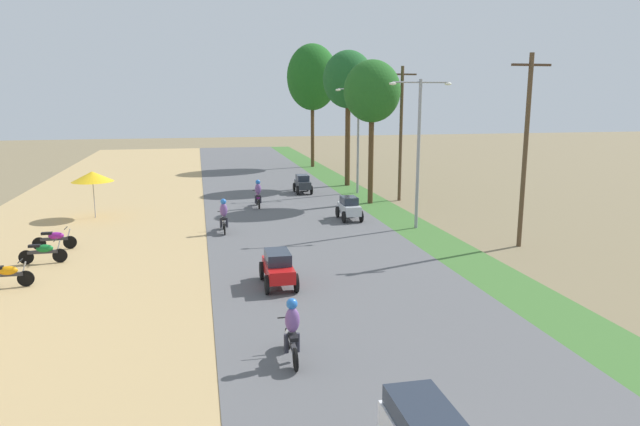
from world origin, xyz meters
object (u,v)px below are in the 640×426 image
object	(u,v)px
parked_motorbike_second	(7,274)
car_hatchback_charcoal	(303,183)
motorbike_ahead_second	(224,216)
motorbike_ahead_third	(258,194)
streetlamp_mid	(358,132)
car_hatchback_silver	(349,207)
median_tree_second	(348,80)
car_sedan_red	(278,267)
median_tree_nearest	(372,92)
utility_pole_far	(525,148)
vendor_umbrella	(92,177)
median_tree_third	(312,77)
parked_motorbike_third	(43,251)
utility_pole_near	(401,132)
motorbike_foreground_rider	(292,331)
parked_motorbike_fourth	(55,238)
streetlamp_near	(419,143)

from	to	relation	value
parked_motorbike_second	car_hatchback_charcoal	xyz separation A→B (m)	(13.46, 17.33, 0.19)
motorbike_ahead_second	motorbike_ahead_third	xyz separation A→B (m)	(2.27, 6.05, 0.00)
streetlamp_mid	motorbike_ahead_second	xyz separation A→B (m)	(-9.46, -9.96, -3.33)
car_hatchback_silver	motorbike_ahead_second	xyz separation A→B (m)	(-6.65, -1.56, 0.11)
median_tree_second	car_sedan_red	bearing A→B (deg)	-110.46
median_tree_second	motorbike_ahead_third	world-z (taller)	median_tree_second
median_tree_nearest	median_tree_second	world-z (taller)	median_tree_second
streetlamp_mid	utility_pole_far	xyz separation A→B (m)	(3.23, -15.05, 0.16)
vendor_umbrella	median_tree_third	xyz separation A→B (m)	(16.05, 20.24, 5.90)
parked_motorbike_third	motorbike_ahead_second	bearing A→B (deg)	28.01
utility_pole_near	car_hatchback_silver	bearing A→B (deg)	-131.34
utility_pole_near	motorbike_foreground_rider	world-z (taller)	utility_pole_near
car_hatchback_charcoal	motorbike_ahead_third	xyz separation A→B (m)	(-3.49, -4.55, 0.11)
utility_pole_near	motorbike_ahead_second	world-z (taller)	utility_pole_near
median_tree_nearest	motorbike_ahead_third	bearing A→B (deg)	-179.76
median_tree_third	motorbike_foreground_rider	size ratio (longest dim) A/B	6.19
median_tree_third	utility_pole_near	bearing A→B (deg)	-83.79
parked_motorbike_fourth	utility_pole_far	distance (m)	20.57
parked_motorbike_fourth	utility_pole_near	distance (m)	20.84
median_tree_nearest	utility_pole_near	bearing A→B (deg)	20.93
median_tree_third	motorbike_ahead_second	size ratio (longest dim) A/B	6.19
streetlamp_near	utility_pole_far	bearing A→B (deg)	-52.13
car_sedan_red	car_hatchback_silver	world-z (taller)	car_hatchback_silver
streetlamp_mid	motorbike_ahead_second	size ratio (longest dim) A/B	3.94
utility_pole_near	car_sedan_red	bearing A→B (deg)	-122.75
parked_motorbike_third	parked_motorbike_fourth	world-z (taller)	same
car_sedan_red	motorbike_foreground_rider	xyz separation A→B (m)	(-0.47, -5.87, 0.11)
streetlamp_mid	motorbike_ahead_third	distance (m)	8.83
car_hatchback_charcoal	utility_pole_near	bearing A→B (deg)	-33.41
vendor_umbrella	median_tree_nearest	size ratio (longest dim) A/B	0.29
parked_motorbike_second	median_tree_second	world-z (taller)	median_tree_second
median_tree_nearest	parked_motorbike_fourth	bearing A→B (deg)	-154.76
parked_motorbike_second	car_hatchback_silver	bearing A→B (deg)	30.04
parked_motorbike_fourth	streetlamp_near	bearing A→B (deg)	2.49
median_tree_third	motorbike_ahead_second	distance (m)	27.92
median_tree_third	streetlamp_near	size ratio (longest dim) A/B	1.53
streetlamp_mid	car_hatchback_charcoal	bearing A→B (deg)	170.12
parked_motorbike_third	car_sedan_red	world-z (taller)	car_sedan_red
utility_pole_far	car_hatchback_charcoal	distance (m)	17.52
vendor_umbrella	streetlamp_mid	xyz separation A→B (m)	(16.14, 4.95, 1.88)
parked_motorbike_fourth	motorbike_ahead_third	bearing A→B (deg)	39.02
median_tree_third	motorbike_ahead_third	distance (m)	21.74
streetlamp_near	car_hatchback_silver	world-z (taller)	streetlamp_near
car_hatchback_silver	utility_pole_near	bearing A→B (deg)	48.66
median_tree_nearest	utility_pole_far	distance (m)	11.95
streetlamp_near	car_hatchback_silver	xyz separation A→B (m)	(-2.80, 2.50, -3.54)
streetlamp_near	parked_motorbike_third	bearing A→B (deg)	-170.14
median_tree_nearest	motorbike_ahead_third	world-z (taller)	median_tree_nearest
median_tree_third	streetlamp_mid	bearing A→B (deg)	-89.67
car_sedan_red	motorbike_ahead_third	xyz separation A→B (m)	(0.81, 14.53, 0.11)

